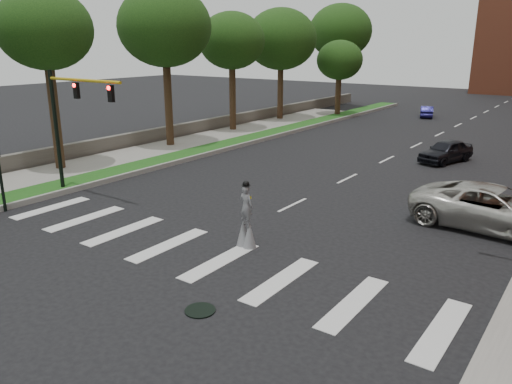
{
  "coord_description": "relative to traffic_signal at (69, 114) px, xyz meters",
  "views": [
    {
      "loc": [
        11.78,
        -11.5,
        7.43
      ],
      "look_at": [
        0.62,
        4.12,
        1.7
      ],
      "focal_mm": 35.0,
      "sensor_mm": 36.0,
      "label": 1
    }
  ],
  "objects": [
    {
      "name": "stilt_performer",
      "position": [
        11.02,
        -0.38,
        -3.18
      ],
      "size": [
        0.84,
        0.55,
        2.61
      ],
      "rotation": [
        0.0,
        0.0,
        3.06
      ],
      "color": "#342215",
      "rests_on": "ground"
    },
    {
      "name": "manhole",
      "position": [
        12.78,
        -5.0,
        -4.13
      ],
      "size": [
        0.9,
        0.9,
        0.04
      ],
      "primitive_type": "cylinder",
      "color": "black",
      "rests_on": "ground"
    },
    {
      "name": "car_near",
      "position": [
        13.13,
        18.53,
        -3.42
      ],
      "size": [
        2.93,
        4.59,
        1.45
      ],
      "primitive_type": "imported",
      "rotation": [
        0.0,
        0.0,
        -0.31
      ],
      "color": "black",
      "rests_on": "ground"
    },
    {
      "name": "tree_2",
      "position": [
        -5.04,
        11.69,
        4.39
      ],
      "size": [
        6.6,
        6.6,
        11.39
      ],
      "color": "#342215",
      "rests_on": "ground"
    },
    {
      "name": "sidewalk_left",
      "position": [
        -4.72,
        7.0,
        -4.06
      ],
      "size": [
        4.0,
        60.0,
        0.18
      ],
      "primitive_type": "cube",
      "color": "gray",
      "rests_on": "ground"
    },
    {
      "name": "traffic_signal",
      "position": [
        0.0,
        0.0,
        0.0
      ],
      "size": [
        5.3,
        0.23,
        6.2
      ],
      "color": "black",
      "rests_on": "ground"
    },
    {
      "name": "stone_wall",
      "position": [
        -7.22,
        19.0,
        -3.6
      ],
      "size": [
        0.5,
        56.0,
        1.1
      ],
      "primitive_type": "cube",
      "color": "#56514A",
      "rests_on": "ground"
    },
    {
      "name": "tree_6",
      "position": [
        -2.31,
        33.78,
        1.59
      ],
      "size": [
        4.74,
        4.74,
        7.81
      ],
      "color": "#342215",
      "rests_on": "ground"
    },
    {
      "name": "suv_crossing",
      "position": [
        18.24,
        7.03,
        -3.24
      ],
      "size": [
        6.76,
        3.45,
        1.83
      ],
      "primitive_type": "imported",
      "rotation": [
        0.0,
        0.0,
        1.51
      ],
      "color": "beige",
      "rests_on": "ground"
    },
    {
      "name": "tree_3",
      "position": [
        -5.53,
        19.9,
        3.46
      ],
      "size": [
        5.59,
        5.59,
        10.04
      ],
      "color": "#342215",
      "rests_on": "ground"
    },
    {
      "name": "median_curb",
      "position": [
        -0.67,
        17.0,
        -4.01
      ],
      "size": [
        0.2,
        60.0,
        0.28
      ],
      "primitive_type": "cube",
      "color": "gray",
      "rests_on": "ground"
    },
    {
      "name": "tree_1",
      "position": [
        -5.3,
        2.61,
        3.98
      ],
      "size": [
        5.37,
        5.37,
        10.49
      ],
      "color": "#342215",
      "rests_on": "ground"
    },
    {
      "name": "ground_plane",
      "position": [
        9.78,
        -3.0,
        -4.15
      ],
      "size": [
        160.0,
        160.0,
        0.0
      ],
      "primitive_type": "plane",
      "color": "black",
      "rests_on": "ground"
    },
    {
      "name": "grass_median",
      "position": [
        -1.72,
        17.0,
        -4.03
      ],
      "size": [
        2.0,
        60.0,
        0.25
      ],
      "primitive_type": "cube",
      "color": "#1A4E16",
      "rests_on": "ground"
    },
    {
      "name": "tree_5",
      "position": [
        -5.5,
        40.06,
        4.61
      ],
      "size": [
        7.22,
        7.22,
        11.86
      ],
      "color": "#342215",
      "rests_on": "ground"
    },
    {
      "name": "car_mid",
      "position": [
        5.62,
        38.63,
        -3.57
      ],
      "size": [
        2.24,
        3.76,
        1.17
      ],
      "primitive_type": "imported",
      "rotation": [
        0.0,
        0.0,
        3.44
      ],
      "color": "navy",
      "rests_on": "ground"
    },
    {
      "name": "tree_4",
      "position": [
        -5.74,
        27.85,
        3.66
      ],
      "size": [
        6.89,
        6.89,
        10.77
      ],
      "color": "#342215",
      "rests_on": "ground"
    }
  ]
}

